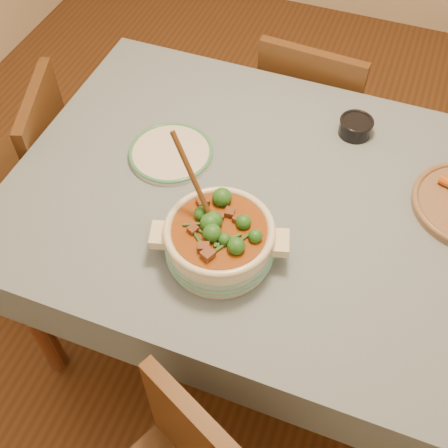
# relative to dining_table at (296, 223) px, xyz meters

# --- Properties ---
(floor) EXTENTS (4.50, 4.50, 0.00)m
(floor) POSITION_rel_dining_table_xyz_m (0.00, 0.00, -0.66)
(floor) COLOR #4C2D15
(floor) RESTS_ON ground
(dining_table) EXTENTS (1.68, 1.08, 0.76)m
(dining_table) POSITION_rel_dining_table_xyz_m (0.00, 0.00, 0.00)
(dining_table) COLOR brown
(dining_table) RESTS_ON floor
(stew_casserole) EXTENTS (0.36, 0.34, 0.34)m
(stew_casserole) POSITION_rel_dining_table_xyz_m (-0.15, -0.24, 0.16)
(stew_casserole) COLOR beige
(stew_casserole) RESTS_ON dining_table
(white_plate) EXTENTS (0.31, 0.31, 0.02)m
(white_plate) POSITION_rel_dining_table_xyz_m (-0.42, 0.05, 0.10)
(white_plate) COLOR silver
(white_plate) RESTS_ON dining_table
(condiment_bowl) EXTENTS (0.12, 0.12, 0.06)m
(condiment_bowl) POSITION_rel_dining_table_xyz_m (0.08, 0.34, 0.12)
(condiment_bowl) COLOR black
(condiment_bowl) RESTS_ON dining_table
(chair_far) EXTENTS (0.41, 0.41, 0.84)m
(chair_far) POSITION_rel_dining_table_xyz_m (-0.12, 0.70, -0.19)
(chair_far) COLOR brown
(chair_far) RESTS_ON floor
(chair_left) EXTENTS (0.49, 0.49, 0.82)m
(chair_left) POSITION_rel_dining_table_xyz_m (-1.01, 0.05, -0.20)
(chair_left) COLOR brown
(chair_left) RESTS_ON floor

